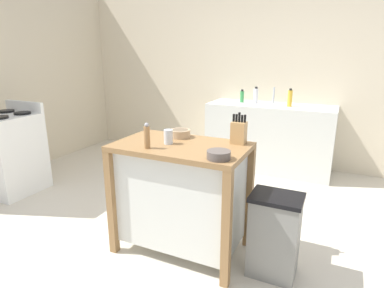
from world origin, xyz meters
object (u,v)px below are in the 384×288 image
trash_bin (274,235)px  sink_faucet (274,95)px  drinking_cup (168,137)px  bowl_ceramic_wide (180,133)px  pepper_grinder (147,136)px  bowl_ceramic_small (219,155)px  stove (9,153)px  bottle_hand_soap (290,98)px  knife_block (239,132)px  kitchen_island (181,192)px  bottle_dish_soap (242,96)px  bottle_spray_cleaner (256,96)px

trash_bin → sink_faucet: 2.51m
drinking_cup → trash_bin: drinking_cup is taller
bowl_ceramic_wide → pepper_grinder: size_ratio=0.88×
sink_faucet → drinking_cup: bearing=-97.5°
bowl_ceramic_small → stove: stove is taller
bottle_hand_soap → knife_block: bearing=-92.1°
knife_block → drinking_cup: bearing=-154.0°
kitchen_island → bottle_dish_soap: (-0.20, 2.27, 0.48)m
sink_faucet → bottle_spray_cleaner: (-0.23, -0.09, -0.01)m
bowl_ceramic_wide → sink_faucet: sink_faucet is taller
knife_block → bottle_spray_cleaner: knife_block is taller
drinking_cup → pepper_grinder: size_ratio=0.58×
drinking_cup → bottle_hand_soap: size_ratio=0.48×
drinking_cup → trash_bin: size_ratio=0.18×
bowl_ceramic_small → stove: (-2.73, 0.41, -0.48)m
sink_faucet → kitchen_island: bearing=-95.3°
bowl_ceramic_small → bottle_dish_soap: (-0.59, 2.48, 0.05)m
bottle_spray_cleaner → bottle_hand_soap: bearing=-11.0°
trash_bin → sink_faucet: size_ratio=2.86×
pepper_grinder → knife_block: bearing=35.7°
trash_bin → bottle_hand_soap: 2.30m
stove → knife_block: bearing=0.2°
knife_block → bottle_dish_soap: knife_block is taller
pepper_grinder → sink_faucet: bearing=81.2°
bottle_hand_soap → bottle_dish_soap: (-0.67, 0.09, -0.03)m
drinking_cup → bottle_hand_soap: 2.27m
stove → bottle_hand_soap: bearing=35.2°
pepper_grinder → bottle_dish_soap: bearing=90.6°
bowl_ceramic_small → trash_bin: size_ratio=0.25×
pepper_grinder → bottle_spray_cleaner: bottle_spray_cleaner is taller
bottle_hand_soap → stove: bottle_hand_soap is taller
knife_block → sink_faucet: 2.16m
kitchen_island → drinking_cup: size_ratio=9.20×
trash_bin → bottle_dish_soap: size_ratio=3.56×
bowl_ceramic_wide → sink_faucet: bearing=81.5°
pepper_grinder → trash_bin: size_ratio=0.30×
bottle_dish_soap → knife_block: bearing=-73.9°
stove → bottle_dish_soap: bearing=44.1°
kitchen_island → bottle_dish_soap: size_ratio=5.79×
bowl_ceramic_small → bowl_ceramic_wide: bearing=141.1°
knife_block → trash_bin: knife_block is taller
sink_faucet → bottle_hand_soap: (0.24, -0.18, -0.00)m
bowl_ceramic_small → sink_faucet: size_ratio=0.73×
bottle_dish_soap → bottle_hand_soap: bearing=-8.0°
bowl_ceramic_wide → bottle_dish_soap: bottle_dish_soap is taller
bottle_dish_soap → stove: 3.02m
bowl_ceramic_wide → pepper_grinder: pepper_grinder is taller
knife_block → bowl_ceramic_small: knife_block is taller
bowl_ceramic_wide → bottle_dish_soap: (-0.10, 2.08, 0.05)m
pepper_grinder → drinking_cup: bearing=64.4°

